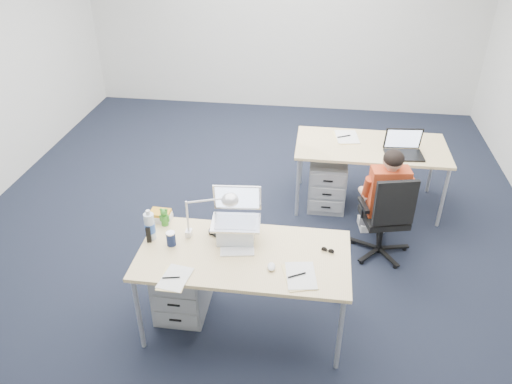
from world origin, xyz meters
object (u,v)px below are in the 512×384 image
water_bottle (150,225)px  bear_figurine (164,217)px  desk_far (371,149)px  wireless_keyboard (237,252)px  computer_mouse (271,267)px  headphones (221,231)px  cordless_phone (149,235)px  drawer_pedestal_near (182,284)px  seated_person (383,197)px  book_stack (161,216)px  office_chair (383,232)px  silver_laptop (236,217)px  sunglasses (328,251)px  desk_near (244,258)px  dark_laptop (406,144)px  desk_lamp (204,214)px  far_cup (408,138)px  drawer_pedestal_far (327,183)px  can_koozie (171,239)px

water_bottle → bear_figurine: bearing=73.7°
desk_far → bear_figurine: 2.46m
wireless_keyboard → computer_mouse: computer_mouse is taller
headphones → cordless_phone: (-0.53, -0.19, 0.05)m
cordless_phone → desk_far: bearing=35.7°
drawer_pedestal_near → headphones: size_ratio=2.73×
seated_person → book_stack: 2.11m
desk_far → headphones: (-1.29, -1.76, 0.06)m
office_chair → silver_laptop: silver_laptop is taller
computer_mouse → headphones: same height
computer_mouse → sunglasses: 0.47m
wireless_keyboard → book_stack: bearing=144.1°
headphones → bear_figurine: size_ratio=1.26×
wireless_keyboard → computer_mouse: (0.28, -0.15, 0.01)m
cordless_phone → desk_near: bearing=-14.6°
desk_near → dark_laptop: (1.38, 1.79, 0.18)m
computer_mouse → desk_lamp: desk_lamp is taller
desk_lamp → far_cup: desk_lamp is taller
drawer_pedestal_near → cordless_phone: cordless_phone is taller
drawer_pedestal_far → water_bottle: bearing=-127.2°
computer_mouse → headphones: 0.58m
desk_far → water_bottle: (-1.82, -1.90, 0.18)m
computer_mouse → water_bottle: (-0.98, 0.24, 0.11)m
bear_figurine → dark_laptop: 2.56m
drawer_pedestal_near → headphones: bearing=22.9°
seated_person → can_koozie: seated_person is taller
dark_laptop → seated_person: bearing=-117.7°
desk_far → cordless_phone: cordless_phone is taller
desk_near → drawer_pedestal_near: 0.68m
drawer_pedestal_near → headphones: 0.58m
water_bottle → bear_figurine: water_bottle is taller
wireless_keyboard → book_stack: size_ratio=1.45×
headphones → bear_figurine: 0.48m
headphones → bear_figurine: bear_figurine is taller
headphones → dark_laptop: dark_laptop is taller
drawer_pedestal_near → dark_laptop: dark_laptop is taller
wireless_keyboard → computer_mouse: 0.32m
computer_mouse → sunglasses: size_ratio=0.91×
drawer_pedestal_near → wireless_keyboard: wireless_keyboard is taller
dark_laptop → silver_laptop: bearing=-137.6°
drawer_pedestal_near → can_koozie: bearing=-114.9°
office_chair → headphones: office_chair is taller
drawer_pedestal_far → wireless_keyboard: wireless_keyboard is taller
computer_mouse → dark_laptop: size_ratio=0.25×
seated_person → drawer_pedestal_far: size_ratio=2.02×
drawer_pedestal_far → wireless_keyboard: size_ratio=2.14×
seated_person → desk_near: bearing=-141.1°
drawer_pedestal_far → wireless_keyboard: bearing=-109.7°
seated_person → office_chair: bearing=-90.5°
wireless_keyboard → water_bottle: 0.72m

